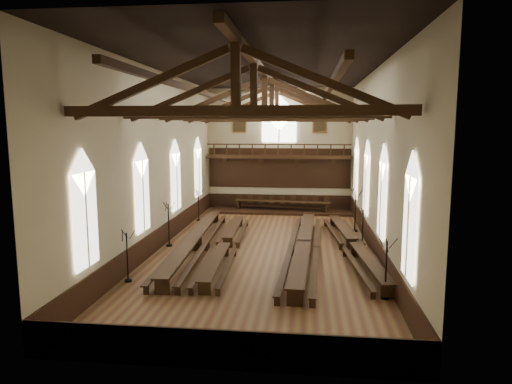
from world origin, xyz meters
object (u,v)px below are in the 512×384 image
Objects in this scene: refectory_row_b at (226,243)px; refectory_row_c at (304,244)px; candelabrum_left_far at (199,211)px; high_table at (282,202)px; refectory_row_a at (195,239)px; candelabrum_right_mid at (362,236)px; refectory_row_d at (353,244)px; candelabrum_right_near at (386,281)px; candelabrum_left_near at (128,266)px; candelabrum_right_far at (355,218)px; dais at (282,211)px; candelabrum_left_mid at (169,233)px.

refectory_row_c is (4.31, -0.15, 0.10)m from refectory_row_b.
high_table is at bearing 34.30° from candelabrum_left_far.
candelabrum_right_mid reaches higher than refectory_row_a.
refectory_row_a is at bearing 168.26° from refectory_row_b.
refectory_row_b is 7.82m from candelabrum_right_mid.
refectory_row_a is at bearing -178.74° from refectory_row_d.
candelabrum_right_near is at bearing -52.11° from candelabrum_left_far.
refectory_row_d is (7.01, 0.58, 0.03)m from refectory_row_b.
refectory_row_d is (8.84, 0.19, -0.06)m from refectory_row_a.
refectory_row_c is at bearing -81.39° from high_table.
candelabrum_left_near is at bearing -123.34° from refectory_row_b.
refectory_row_d is 1.34m from candelabrum_right_mid.
candelabrum_right_mid is 4.13m from candelabrum_right_far.
refectory_row_a is at bearing -78.04° from candelabrum_left_far.
refectory_row_b is 4.31m from refectory_row_c.
candelabrum_right_far is at bearing 30.20° from refectory_row_a.
dais is 12.81m from candelabrum_left_mid.
refectory_row_c is (6.14, -0.53, 0.02)m from refectory_row_a.
dais is at bearing 116.38° from candelabrum_right_mid.
refectory_row_d is (2.70, 0.73, -0.07)m from refectory_row_c.
candelabrum_right_near is (9.45, -6.49, 0.18)m from refectory_row_a.
candelabrum_left_near is at bearing -134.80° from candelabrum_right_far.
refectory_row_a is 6.31× the size of candelabrum_right_mid.
candelabrum_right_far reaches higher than candelabrum_left_far.
candelabrum_right_mid reaches higher than refectory_row_c.
candelabrum_right_mid is at bearing -29.98° from candelabrum_left_far.
refectory_row_a is 1.08× the size of refectory_row_b.
candelabrum_right_near is (11.10, -6.96, -0.03)m from candelabrum_left_mid.
candelabrum_right_far is at bearing -50.62° from dais.
high_table reaches higher than refectory_row_b.
candelabrum_left_far is at bearing 127.89° from candelabrum_right_near.
refectory_row_b is at bearing -101.30° from dais.
high_table is at bearing 129.38° from candelabrum_right_far.
candelabrum_left_mid is 11.14m from candelabrum_right_mid.
candelabrum_right_far reaches higher than dais.
refectory_row_b is 0.91× the size of refectory_row_c.
candelabrum_left_near reaches higher than high_table.
refectory_row_a is 0.98× the size of refectory_row_c.
candelabrum_right_mid is at bearing 90.00° from candelabrum_right_near.
candelabrum_right_mid is (-0.00, 7.86, -0.05)m from candelabrum_right_near.
high_table is 8.16m from candelabrum_right_far.
candelabrum_right_mid is at bearing 12.95° from refectory_row_b.
refectory_row_d is 4.97× the size of candelabrum_right_far.
candelabrum_left_mid reaches higher than refectory_row_d.
refectory_row_a reaches higher than refectory_row_b.
candelabrum_left_far is at bearing 133.16° from refectory_row_c.
high_table is 11.66m from candelabrum_right_mid.
refectory_row_c is at bearing -150.11° from candelabrum_right_mid.
candelabrum_right_mid is (9.45, 1.37, 0.14)m from refectory_row_a.
candelabrum_right_near is (11.10, -14.26, 0.04)m from candelabrum_left_far.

